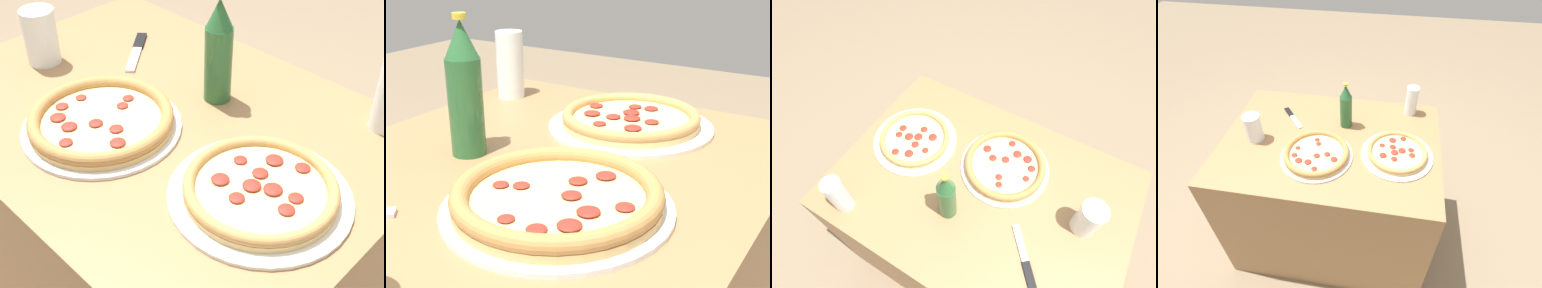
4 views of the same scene
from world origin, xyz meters
TOP-DOWN VIEW (x-y plane):
  - ground_plane at (0.00, 0.00)m, footprint 8.00×8.00m
  - table at (0.00, 0.00)m, footprint 1.05×0.75m
  - pizza_pepperoni at (0.32, -0.05)m, footprint 0.33×0.33m
  - pizza_salami at (-0.04, -0.12)m, footprint 0.33×0.33m
  - glass_iced_tea at (-0.36, -0.04)m, footprint 0.08×0.08m
  - glass_water at (0.37, 0.30)m, footprint 0.06×0.06m
  - beer_bottle at (0.05, 0.13)m, footprint 0.06×0.06m
  - knife at (-0.24, 0.15)m, footprint 0.14×0.17m

SIDE VIEW (x-z plane):
  - ground_plane at x=0.00m, z-range 0.00..0.00m
  - table at x=0.00m, z-range 0.00..0.76m
  - knife at x=-0.24m, z-range 0.76..0.77m
  - pizza_pepperoni at x=0.32m, z-range 0.76..0.80m
  - pizza_salami at x=-0.04m, z-range 0.76..0.80m
  - glass_iced_tea at x=-0.36m, z-range 0.76..0.89m
  - glass_water at x=0.37m, z-range 0.76..0.91m
  - beer_bottle at x=0.05m, z-range 0.76..1.00m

